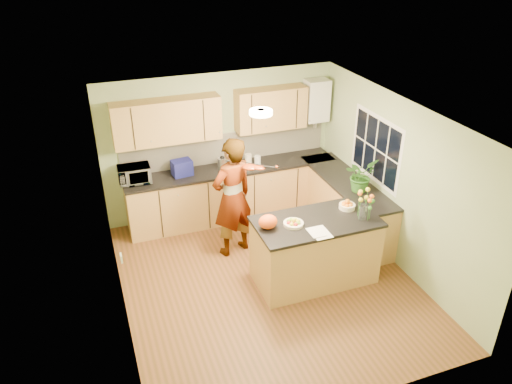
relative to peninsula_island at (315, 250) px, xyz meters
name	(u,v)px	position (x,y,z in m)	size (l,w,h in m)	color
floor	(267,281)	(-0.65, 0.16, -0.49)	(4.50, 4.50, 0.00)	brown
ceiling	(270,117)	(-0.65, 0.16, 2.01)	(4.00, 4.50, 0.02)	white
wall_back	(220,145)	(-0.65, 2.41, 0.76)	(4.00, 0.02, 2.50)	#95AC7B
wall_front	(354,315)	(-0.65, -2.09, 0.76)	(4.00, 0.02, 2.50)	#95AC7B
wall_left	(115,234)	(-2.65, 0.16, 0.76)	(0.02, 4.50, 2.50)	#95AC7B
wall_right	(396,183)	(1.35, 0.16, 0.76)	(0.02, 4.50, 2.50)	#95AC7B
back_counter	(232,192)	(-0.55, 2.11, -0.02)	(3.64, 0.62, 0.94)	tan
right_counter	(345,206)	(1.05, 1.01, -0.02)	(0.62, 2.24, 0.94)	tan
splashback	(226,147)	(-0.55, 2.40, 0.71)	(3.60, 0.02, 0.52)	silver
upper_cabinets	(212,116)	(-0.83, 2.24, 1.36)	(3.20, 0.34, 0.70)	tan
boiler	(316,101)	(1.05, 2.25, 1.40)	(0.40, 0.30, 0.86)	white
window_right	(376,149)	(1.34, 0.76, 1.06)	(0.01, 1.30, 1.05)	white
light_switch	(121,258)	(-2.64, -0.44, 0.81)	(0.02, 0.09, 0.09)	white
ceiling_lamp	(261,112)	(-0.65, 0.46, 1.97)	(0.30, 0.30, 0.07)	#FFEABF
peninsula_island	(315,250)	(0.00, 0.00, 0.00)	(1.72, 0.88, 0.99)	tan
fruit_dish	(294,223)	(-0.35, 0.00, 0.53)	(0.27, 0.27, 0.10)	#FAE8C8
orange_bowl	(347,205)	(0.55, 0.15, 0.55)	(0.23, 0.23, 0.13)	#FAE8C8
flower_vase	(364,199)	(0.60, -0.18, 0.81)	(0.26, 0.26, 0.48)	silver
orange_bag	(268,222)	(-0.70, 0.05, 0.59)	(0.26, 0.22, 0.19)	#FF5415
papers	(320,232)	(-0.10, -0.30, 0.50)	(0.24, 0.32, 0.01)	white
violinist	(232,198)	(-0.87, 1.07, 0.46)	(0.70, 0.46, 1.91)	#D7A683
violin	(250,167)	(-0.67, 0.85, 1.03)	(0.53, 0.21, 0.11)	#500E05
microwave	(134,174)	(-2.16, 2.12, 0.58)	(0.50, 0.34, 0.28)	white
blue_box	(182,168)	(-1.39, 2.13, 0.57)	(0.32, 0.23, 0.25)	navy
kettle	(222,163)	(-0.72, 2.09, 0.57)	(0.16, 0.16, 0.29)	silver
jar_cream	(248,159)	(-0.24, 2.16, 0.54)	(0.12, 0.12, 0.18)	#FAE8C8
jar_white	(258,161)	(-0.10, 2.06, 0.53)	(0.11, 0.11, 0.17)	white
potted_plant	(360,175)	(1.05, 0.65, 0.70)	(0.47, 0.40, 0.52)	#336D24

